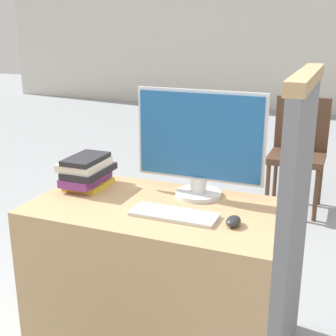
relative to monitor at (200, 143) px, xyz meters
The scene contains 8 objects.
wall_back 6.39m from the monitor, 91.17° to the left, with size 12.00×0.06×2.80m.
desk 0.66m from the monitor, 124.24° to the right, with size 1.13×0.62×0.73m.
carrel_divider 0.57m from the monitor, 17.11° to the right, with size 0.07×0.72×1.34m.
monitor is the anchor object (origin of this frame).
keyboard 0.37m from the monitor, 93.65° to the right, with size 0.37×0.13×0.02m.
mouse 0.43m from the monitor, 48.93° to the right, with size 0.06×0.09×0.04m.
book_stack 0.58m from the monitor, behind, with size 0.19×0.28×0.16m.
far_chair 1.99m from the monitor, 82.81° to the left, with size 0.44×0.44×0.92m.
Camera 1 is at (0.77, -1.46, 1.52)m, focal length 50.00 mm.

